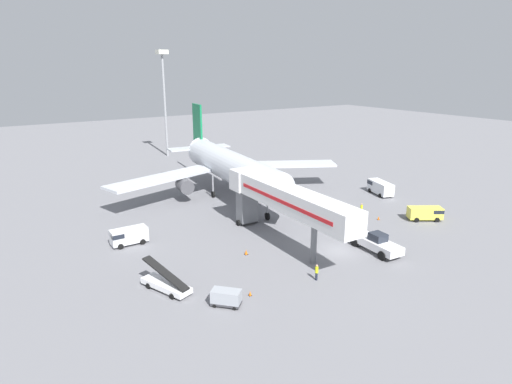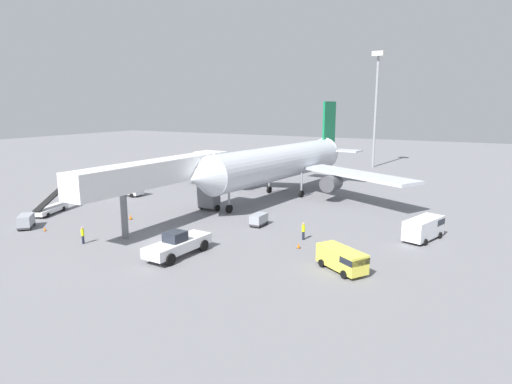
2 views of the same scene
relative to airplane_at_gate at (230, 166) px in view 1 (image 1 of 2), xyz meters
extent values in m
plane|color=slate|center=(-0.45, -27.07, -5.25)|extent=(300.00, 300.00, 0.00)
cylinder|color=silver|center=(-0.14, -1.30, 0.05)|extent=(8.45, 31.45, 5.07)
cone|color=silver|center=(-2.05, -18.57, 0.05)|extent=(5.35, 4.20, 4.97)
cone|color=silver|center=(1.88, 17.00, 0.43)|extent=(5.42, 6.22, 4.82)
cube|color=#147A47|center=(1.72, 15.57, 5.12)|extent=(0.85, 4.51, 8.12)
cube|color=silver|center=(4.70, 14.83, 0.68)|extent=(6.41, 3.92, 0.24)
cube|color=silver|center=(-1.35, 15.50, 0.68)|extent=(6.41, 3.92, 0.24)
cube|color=silver|center=(11.26, 0.25, -1.09)|extent=(19.11, 13.10, 0.44)
cube|color=silver|center=(-10.93, 2.71, -1.09)|extent=(19.78, 9.55, 0.44)
cylinder|color=#4C4C51|center=(7.88, -0.49, -2.53)|extent=(2.65, 3.26, 2.33)
cylinder|color=#4C4C51|center=(-7.79, 1.24, -2.53)|extent=(2.65, 3.26, 2.33)
cylinder|color=gray|center=(-1.47, -13.35, -3.09)|extent=(0.28, 0.28, 3.23)
cylinder|color=black|center=(-1.47, -13.35, -4.70)|extent=(0.47, 1.13, 1.10)
cylinder|color=gray|center=(2.96, 0.24, -3.09)|extent=(0.28, 0.28, 3.23)
cylinder|color=black|center=(2.96, 0.24, -4.70)|extent=(0.47, 1.13, 1.10)
cylinder|color=gray|center=(-2.84, 0.88, -3.09)|extent=(0.28, 0.28, 3.23)
cylinder|color=black|center=(-2.84, 0.88, -4.70)|extent=(0.47, 1.13, 1.10)
cube|color=silver|center=(-5.11, -23.68, 1.10)|extent=(3.61, 21.20, 2.70)
cube|color=red|center=(-6.63, -23.64, 1.10)|extent=(0.56, 17.74, 0.44)
cube|color=silver|center=(-4.79, -12.53, 1.10)|extent=(3.53, 2.90, 2.84)
cube|color=#232833|center=(-4.75, -11.23, 1.35)|extent=(3.31, 0.34, 0.90)
cube|color=slate|center=(-4.81, -13.13, -2.55)|extent=(2.60, 1.87, 4.60)
cylinder|color=black|center=(-6.23, -13.08, -4.85)|extent=(0.32, 0.81, 0.80)
cylinder|color=black|center=(-3.38, -13.17, -4.85)|extent=(0.32, 0.81, 0.80)
cylinder|color=slate|center=(-5.24, -27.90, -2.75)|extent=(0.70, 0.70, 5.00)
cube|color=white|center=(3.08, -29.53, -4.23)|extent=(2.80, 7.24, 0.95)
cube|color=#232833|center=(3.05, -29.89, -3.30)|extent=(1.75, 1.90, 0.90)
cylinder|color=black|center=(4.03, -31.91, -4.70)|extent=(0.47, 1.12, 1.10)
cylinder|color=black|center=(1.82, -31.76, -4.70)|extent=(0.47, 1.12, 1.10)
cylinder|color=black|center=(4.34, -27.30, -4.70)|extent=(0.47, 1.12, 1.10)
cylinder|color=black|center=(2.13, -27.16, -4.70)|extent=(0.47, 1.12, 1.10)
cube|color=white|center=(-21.58, -24.77, -4.68)|extent=(3.59, 5.95, 0.55)
cube|color=black|center=(-21.58, -24.77, -3.38)|extent=(2.89, 5.72, 2.01)
cylinder|color=black|center=(-22.94, -23.45, -4.95)|extent=(0.41, 0.64, 0.60)
cylinder|color=black|center=(-21.41, -22.88, -4.95)|extent=(0.41, 0.64, 0.60)
cylinder|color=black|center=(-21.75, -26.66, -4.95)|extent=(0.41, 0.64, 0.60)
cylinder|color=black|center=(-20.22, -26.10, -4.95)|extent=(0.41, 0.64, 0.60)
cube|color=#E5DB4C|center=(17.55, -25.90, -4.15)|extent=(4.99, 4.13, 1.63)
cube|color=#1E232D|center=(18.90, -26.77, -3.79)|extent=(2.30, 2.41, 0.52)
cylinder|color=black|center=(19.27, -25.95, -4.91)|extent=(0.75, 0.65, 0.68)
cylinder|color=black|center=(18.30, -27.45, -4.91)|extent=(0.75, 0.65, 0.68)
cylinder|color=black|center=(16.79, -24.35, -4.91)|extent=(0.75, 0.65, 0.68)
cylinder|color=black|center=(15.83, -25.85, -4.91)|extent=(0.75, 0.65, 0.68)
cube|color=white|center=(22.35, -13.42, -3.97)|extent=(3.60, 5.84, 1.99)
cube|color=#1E232D|center=(22.90, -11.64, -3.53)|extent=(2.52, 2.30, 0.64)
cylinder|color=black|center=(21.91, -11.51, -4.91)|extent=(0.56, 0.76, 0.68)
cylinder|color=black|center=(23.80, -12.10, -4.91)|extent=(0.56, 0.76, 0.68)
cylinder|color=black|center=(20.90, -14.75, -4.91)|extent=(0.56, 0.76, 0.68)
cylinder|color=black|center=(22.79, -15.34, -4.91)|extent=(0.56, 0.76, 0.68)
cube|color=silver|center=(-21.02, -11.28, -4.07)|extent=(4.46, 1.83, 1.80)
cube|color=#1E232D|center=(-22.54, -11.28, -3.67)|extent=(1.43, 1.86, 0.58)
cylinder|color=black|center=(-22.40, -12.15, -4.91)|extent=(0.68, 0.33, 0.68)
cylinder|color=black|center=(-22.40, -10.40, -4.91)|extent=(0.68, 0.33, 0.68)
cylinder|color=black|center=(-19.64, -12.16, -4.91)|extent=(0.68, 0.33, 0.68)
cylinder|color=black|center=(-19.64, -10.40, -4.91)|extent=(0.68, 0.33, 0.68)
cube|color=#38383D|center=(4.81, -16.93, -4.96)|extent=(1.31, 2.38, 0.22)
cube|color=#999EA5|center=(4.81, -16.93, -4.36)|extent=(1.31, 2.38, 1.00)
cylinder|color=black|center=(5.41, -17.75, -5.07)|extent=(0.12, 0.36, 0.36)
cylinder|color=black|center=(4.23, -17.76, -5.07)|extent=(0.12, 0.36, 0.36)
cylinder|color=black|center=(5.40, -16.09, -5.07)|extent=(0.12, 0.36, 0.36)
cylinder|color=black|center=(4.21, -16.11, -5.07)|extent=(0.12, 0.36, 0.36)
cube|color=#38383D|center=(-17.98, -30.49, -4.96)|extent=(2.85, 2.90, 0.22)
cube|color=#999EA5|center=(-17.98, -30.49, -4.27)|extent=(2.85, 2.90, 1.16)
cylinder|color=black|center=(-16.87, -30.75, -5.07)|extent=(0.34, 0.34, 0.36)
cylinder|color=black|center=(-17.77, -31.61, -5.07)|extent=(0.34, 0.34, 0.36)
cylinder|color=black|center=(-18.18, -29.37, -5.07)|extent=(0.34, 0.34, 0.36)
cylinder|color=black|center=(-19.08, -30.23, -5.07)|extent=(0.34, 0.34, 0.36)
cylinder|color=#1E2333|center=(11.41, -19.40, -4.81)|extent=(0.30, 0.30, 0.89)
cylinder|color=#D8EA19|center=(11.41, -19.40, -4.01)|extent=(0.40, 0.40, 0.71)
sphere|color=tan|center=(11.41, -19.40, -3.52)|extent=(0.24, 0.24, 0.24)
cylinder|color=#1E2333|center=(-7.67, -31.28, -4.83)|extent=(0.35, 0.35, 0.84)
cylinder|color=#D8EA19|center=(-7.67, -31.28, -4.08)|extent=(0.46, 0.46, 0.67)
sphere|color=tan|center=(-7.67, -31.28, -3.61)|extent=(0.23, 0.23, 0.23)
cube|color=black|center=(12.07, -22.18, -5.24)|extent=(0.36, 0.36, 0.03)
cone|color=orange|center=(12.07, -22.18, -4.97)|extent=(0.30, 0.30, 0.52)
cube|color=black|center=(-15.16, -30.19, -5.24)|extent=(0.31, 0.31, 0.03)
cone|color=orange|center=(-15.16, -30.19, -5.00)|extent=(0.26, 0.26, 0.46)
cube|color=black|center=(-10.42, -21.86, -5.24)|extent=(0.41, 0.41, 0.03)
cone|color=orange|center=(-10.42, -21.86, -4.93)|extent=(0.35, 0.35, 0.60)
cylinder|color=#93969B|center=(4.34, 38.75, 6.84)|extent=(0.56, 0.56, 24.18)
cube|color=silver|center=(4.34, 38.75, 19.43)|extent=(2.40, 2.40, 1.00)
camera|label=1|loc=(-35.14, -61.75, 16.14)|focal=30.23mm
camera|label=2|loc=(27.87, -59.98, 8.50)|focal=30.55mm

